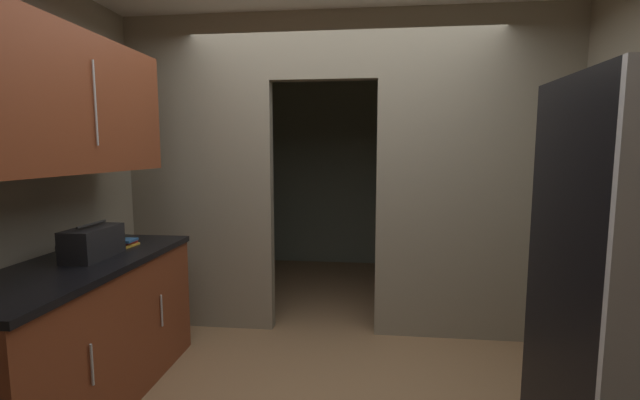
# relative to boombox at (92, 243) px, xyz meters

# --- Properties ---
(kitchen_partition) EXTENTS (3.67, 0.12, 2.66)m
(kitchen_partition) POSITION_rel_boombox_xyz_m (1.51, 1.14, 0.40)
(kitchen_partition) COLOR gray
(kitchen_partition) RESTS_ON ground
(adjoining_room_shell) EXTENTS (3.67, 2.35, 2.66)m
(adjoining_room_shell) POSITION_rel_boombox_xyz_m (1.47, 2.80, 0.34)
(adjoining_room_shell) COLOR gray
(adjoining_room_shell) RESTS_ON ground
(lower_cabinet_run) EXTENTS (0.67, 1.67, 0.89)m
(lower_cabinet_run) POSITION_rel_boombox_xyz_m (-0.03, -0.12, -0.54)
(lower_cabinet_run) COLOR brown
(lower_cabinet_run) RESTS_ON ground
(upper_cabinet_counterside) EXTENTS (0.36, 1.51, 0.79)m
(upper_cabinet_counterside) POSITION_rel_boombox_xyz_m (-0.03, -0.12, 0.83)
(upper_cabinet_counterside) COLOR brown
(boombox) EXTENTS (0.21, 0.38, 0.22)m
(boombox) POSITION_rel_boombox_xyz_m (0.00, 0.00, 0.00)
(boombox) COLOR black
(boombox) RESTS_ON lower_cabinet_run
(book_stack) EXTENTS (0.13, 0.17, 0.05)m
(book_stack) POSITION_rel_boombox_xyz_m (0.02, 0.33, -0.07)
(book_stack) COLOR gold
(book_stack) RESTS_ON lower_cabinet_run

